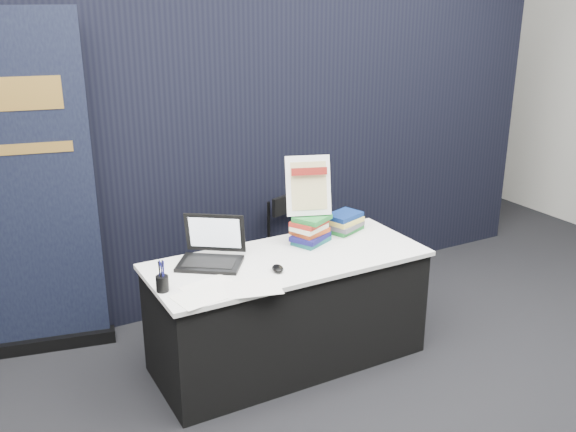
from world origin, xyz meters
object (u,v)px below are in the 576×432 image
at_px(display_table, 288,310).
at_px(book_stack_tall, 310,229).
at_px(info_sign, 308,186).
at_px(laptop, 206,252).
at_px(book_stack_short, 346,222).
at_px(pullup_banner, 24,212).
at_px(stacking_chair, 298,245).

height_order(display_table, book_stack_tall, book_stack_tall).
bearing_deg(info_sign, laptop, -159.32).
bearing_deg(book_stack_short, display_table, -159.20).
distance_m(book_stack_short, pullup_banner, 2.16).
bearing_deg(book_stack_short, info_sign, -174.62).
relative_size(book_stack_short, info_sign, 0.70).
relative_size(pullup_banner, stacking_chair, 2.68).
xyz_separation_m(pullup_banner, stacking_chair, (1.94, -0.19, -0.54)).
bearing_deg(book_stack_tall, display_table, -148.03).
bearing_deg(info_sign, book_stack_tall, -70.23).
bearing_deg(display_table, info_sign, 36.58).
height_order(book_stack_short, stacking_chair, book_stack_short).
relative_size(display_table, laptop, 3.60).
height_order(book_stack_tall, info_sign, info_sign).
relative_size(book_stack_tall, pullup_banner, 0.13).
distance_m(display_table, book_stack_short, 0.77).
height_order(laptop, pullup_banner, pullup_banner).
relative_size(laptop, book_stack_short, 1.74).
relative_size(laptop, pullup_banner, 0.22).
xyz_separation_m(display_table, book_stack_short, (0.59, 0.22, 0.44)).
bearing_deg(laptop, book_stack_tall, 34.13).
xyz_separation_m(info_sign, pullup_banner, (-1.69, 0.75, -0.12)).
bearing_deg(stacking_chair, pullup_banner, 154.23).
distance_m(laptop, pullup_banner, 1.23).
bearing_deg(pullup_banner, stacking_chair, 6.48).
xyz_separation_m(laptop, stacking_chair, (0.99, 0.58, -0.34)).
height_order(laptop, info_sign, info_sign).
relative_size(laptop, stacking_chair, 0.59).
xyz_separation_m(book_stack_short, stacking_chair, (-0.08, 0.54, -0.34)).
bearing_deg(info_sign, pullup_banner, 175.74).
bearing_deg(book_stack_short, book_stack_tall, -169.40).
bearing_deg(stacking_chair, book_stack_short, -101.60).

